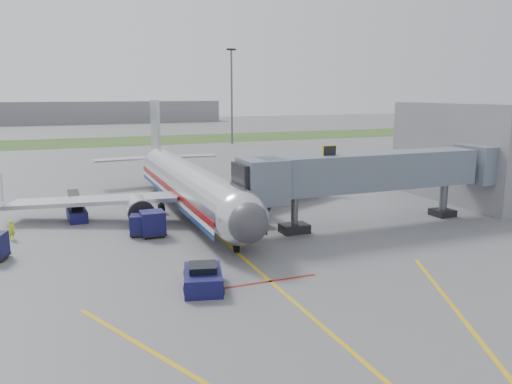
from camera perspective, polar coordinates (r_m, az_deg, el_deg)
name	(u,v)px	position (r m, az deg, el deg)	size (l,w,h in m)	color
ground	(246,261)	(33.58, -1.10, -7.86)	(400.00, 400.00, 0.00)	#565659
grass_strip	(109,142)	(120.71, -16.48, 5.55)	(300.00, 25.00, 0.01)	#2D4C1E
apron_markings	(296,303)	(27.26, 4.56, -12.56)	(21.52, 50.00, 0.01)	gold
airliner	(189,184)	(47.06, -7.70, 0.92)	(32.10, 35.67, 10.25)	silver
jet_bridge	(369,173)	(42.72, 12.78, 2.18)	(25.30, 4.00, 6.90)	slate
terminal	(480,151)	(57.52, 24.18, 4.27)	(10.00, 16.00, 10.00)	slate
light_mast_right	(232,94)	(110.78, -2.80, 11.10)	(2.00, 0.44, 20.40)	#595B60
distant_terminal	(58,113)	(199.82, -21.71, 8.44)	(120.00, 14.00, 8.00)	slate
pushback_tug	(203,278)	(29.03, -6.08, -9.78)	(2.89, 3.87, 1.44)	#0F0D3A
baggage_cart_b	(140,225)	(40.14, -13.09, -3.70)	(1.88, 1.88, 1.66)	#0F0D3A
baggage_cart_c	(153,224)	(39.73, -11.73, -3.55)	(1.84, 1.84, 1.98)	#0F0D3A
belt_loader	(77,213)	(46.92, -19.81, -2.28)	(1.73, 4.70, 2.26)	#0F0D3A
ground_power_cart	(257,218)	(41.93, 0.14, -3.02)	(1.91, 1.50, 1.35)	#DBC40C
ramp_worker	(12,230)	(42.36, -26.15, -3.93)	(0.55, 0.36, 1.50)	#CBE71B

